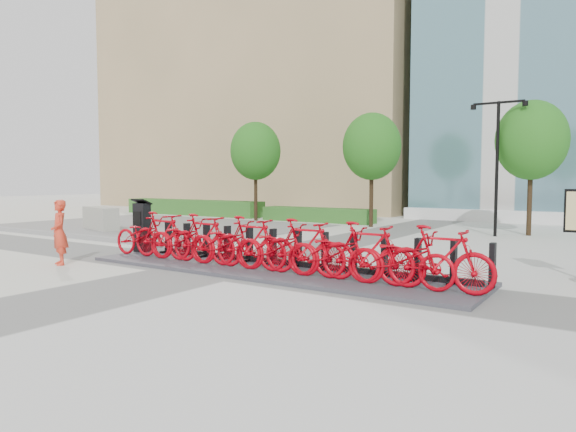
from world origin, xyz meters
The scene contains 27 objects.
ground centered at (0.00, 0.00, 0.00)m, with size 120.00×120.00×0.00m, color #B6B6B5.
tan_building centered at (-16.00, 26.00, 15.00)m, with size 26.00×16.00×30.00m, color tan.
gravel_patch centered at (-10.00, 7.00, 0.01)m, with size 14.00×14.00×0.00m, color gray.
curb centered at (-10.00, 1.90, 0.07)m, with size 14.00×0.25×0.15m, color gray.
hedge_a centered at (-14.00, 13.50, 0.45)m, with size 10.00×1.40×0.90m, color #3A7629.
hedge_b centered at (-5.00, 13.20, 0.35)m, with size 6.00×1.20×0.70m, color #3A7629.
tree_0 centered at (-8.00, 12.00, 3.59)m, with size 2.60×2.60×5.10m.
tree_1 centered at (-1.50, 12.00, 3.59)m, with size 2.60×2.60×5.10m.
tree_2 centered at (5.00, 12.00, 3.59)m, with size 2.60×2.60×5.10m.
streetlamp centered at (4.00, 11.00, 3.13)m, with size 2.00×0.20×5.00m.
dock_pad centered at (1.30, 0.30, 0.04)m, with size 9.60×2.40×0.08m, color #3E3E46.
dock_rail_posts centered at (1.72, 0.77, 0.51)m, with size 8.74×0.50×0.85m, color black, non-canonical shape.
bike_0 centered at (-2.60, -0.05, 0.62)m, with size 0.72×2.06×1.08m, color #A6000C.
bike_1 centered at (-1.88, -0.05, 0.68)m, with size 0.56×2.00×1.20m, color #A6000C.
bike_2 centered at (-1.16, -0.05, 0.62)m, with size 0.72×2.06×1.08m, color #A6000C.
bike_3 centered at (-0.44, -0.05, 0.68)m, with size 0.56×2.00×1.20m, color #A6000C.
bike_4 centered at (0.28, -0.05, 0.62)m, with size 0.72×2.06×1.08m, color #A6000C.
bike_5 centered at (1.00, -0.05, 0.68)m, with size 0.56×2.00×1.20m, color #A6000C.
bike_6 centered at (1.72, -0.05, 0.62)m, with size 0.72×2.06×1.08m, color #A6000C.
bike_7 centered at (2.44, -0.05, 0.68)m, with size 0.56×2.00×1.20m, color #A6000C.
bike_8 centered at (3.16, -0.05, 0.62)m, with size 0.72×2.06×1.08m, color #A6000C.
bike_9 centered at (3.88, -0.05, 0.68)m, with size 0.56×2.00×1.20m, color #A6000C.
bike_10 centered at (4.60, -0.05, 0.62)m, with size 0.72×2.06×1.08m, color #A6000C.
bike_11 centered at (5.32, -0.05, 0.68)m, with size 0.56×2.00×1.20m, color #A6000C.
kiosk centered at (-3.32, 0.53, 0.80)m, with size 0.51×0.44×1.50m.
worker_red centered at (-3.59, -1.83, 0.81)m, with size 0.59×0.39×1.62m, color red.
jersey_barrier centered at (-10.64, 4.53, 0.47)m, with size 2.46×0.67×0.95m, color #A8A794.
Camera 1 is at (8.12, -9.20, 2.10)m, focal length 32.00 mm.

